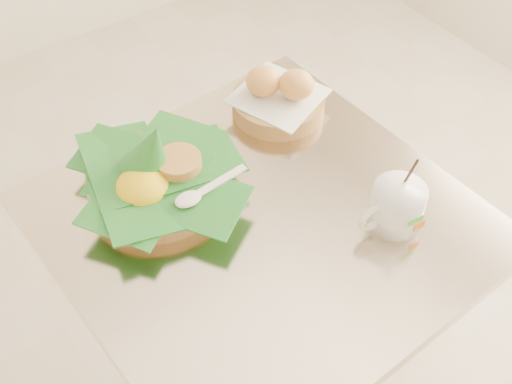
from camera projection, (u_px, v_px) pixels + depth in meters
cafe_table at (261, 287)px, 1.31m from camera, size 0.74×0.74×0.75m
rice_basket at (156, 176)px, 1.16m from camera, size 0.32×0.32×0.16m
bread_basket at (279, 97)px, 1.33m from camera, size 0.21×0.21×0.10m
coffee_mug at (396, 206)px, 1.11m from camera, size 0.13×0.10×0.16m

